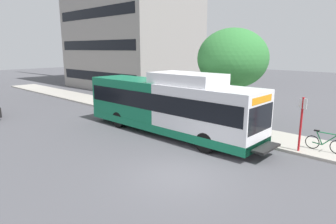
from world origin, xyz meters
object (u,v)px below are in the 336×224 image
at_px(transit_bus, 168,105).
at_px(bus_stop_sign_pole, 301,120).
at_px(street_tree_near_stop, 233,59).
at_px(bicycle_parked, 325,143).

distance_m(transit_bus, bus_stop_sign_pole, 7.10).
distance_m(bus_stop_sign_pole, street_tree_near_stop, 5.94).
bearing_deg(street_tree_near_stop, bus_stop_sign_pole, -110.95).
bearing_deg(transit_bus, street_tree_near_stop, -27.38).
bearing_deg(bus_stop_sign_pole, street_tree_near_stop, 69.05).
relative_size(bus_stop_sign_pole, street_tree_near_stop, 0.43).
xyz_separation_m(transit_bus, bicycle_parked, (2.57, -7.79, -1.14)).
xyz_separation_m(bus_stop_sign_pole, street_tree_near_stop, (1.90, 4.95, 2.68)).
height_order(transit_bus, bus_stop_sign_pole, transit_bus).
relative_size(bus_stop_sign_pole, bicycle_parked, 1.48).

